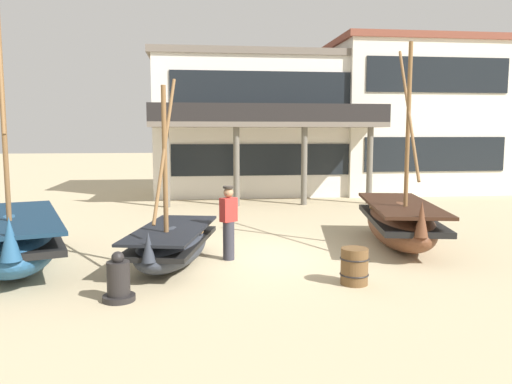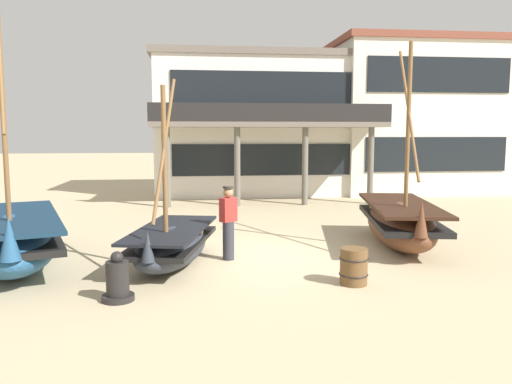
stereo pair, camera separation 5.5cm
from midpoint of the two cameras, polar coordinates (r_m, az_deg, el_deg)
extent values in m
plane|color=tan|center=(11.95, 0.71, -7.25)|extent=(120.00, 120.00, 0.00)
ellipsoid|color=#2D333D|center=(11.29, -9.29, -6.03)|extent=(2.06, 3.66, 0.82)
cube|color=black|center=(11.26, -9.30, -5.53)|extent=(2.04, 3.52, 0.10)
cube|color=black|center=(11.21, -9.33, -4.15)|extent=(2.08, 3.60, 0.06)
cone|color=#2D333D|center=(9.66, -11.90, -6.03)|extent=(0.32, 0.32, 0.57)
cylinder|color=brown|center=(10.62, -10.08, 2.94)|extent=(0.10, 0.10, 3.26)
cylinder|color=brown|center=(10.60, -10.12, 4.93)|extent=(0.46, 1.78, 2.94)
cube|color=brown|center=(11.47, -8.98, -4.36)|extent=(1.27, 0.43, 0.06)
ellipsoid|color=#23517A|center=(12.14, -25.68, -5.01)|extent=(3.29, 5.10, 1.11)
cube|color=black|center=(12.11, -25.72, -4.37)|extent=(3.25, 4.93, 0.13)
cube|color=#132C43|center=(12.05, -25.81, -2.63)|extent=(3.31, 5.03, 0.08)
cone|color=#23517A|center=(9.80, -25.79, -4.73)|extent=(0.47, 0.47, 0.78)
cylinder|color=brown|center=(11.33, -26.42, 8.73)|extent=(0.10, 0.10, 5.28)
cube|color=brown|center=(12.42, -25.78, -2.94)|extent=(1.71, 0.72, 0.06)
ellipsoid|color=brown|center=(13.45, 15.96, -3.52)|extent=(2.30, 4.59, 1.10)
cube|color=black|center=(13.43, 15.98, -2.94)|extent=(2.28, 4.42, 0.13)
cube|color=#351E13|center=(13.37, 16.03, -1.38)|extent=(2.33, 4.51, 0.08)
cone|color=brown|center=(11.35, 18.20, -2.93)|extent=(0.35, 0.35, 0.77)
cylinder|color=brown|center=(12.71, 16.81, 6.44)|extent=(0.10, 0.10, 4.22)
cylinder|color=brown|center=(12.72, 16.89, 8.67)|extent=(0.54, 2.45, 3.16)
cube|color=brown|center=(13.71, 15.74, -1.69)|extent=(1.43, 0.43, 0.06)
cylinder|color=#33333D|center=(11.59, -2.98, -5.46)|extent=(0.26, 0.26, 0.88)
cube|color=#B22D28|center=(11.46, -3.00, -1.99)|extent=(0.42, 0.39, 0.54)
sphere|color=#A87A56|center=(11.41, -3.01, -0.06)|extent=(0.22, 0.22, 0.22)
cylinder|color=#2D2823|center=(11.39, -3.01, 0.54)|extent=(0.24, 0.24, 0.05)
cylinder|color=black|center=(9.25, -15.04, -11.37)|extent=(0.56, 0.56, 0.10)
cylinder|color=black|center=(9.15, -15.10, -9.32)|extent=(0.39, 0.39, 0.59)
sphere|color=black|center=(9.06, -15.17, -7.11)|extent=(0.22, 0.22, 0.22)
cylinder|color=brown|center=(9.94, 11.06, -8.19)|extent=(0.52, 0.52, 0.70)
torus|color=black|center=(9.90, 11.08, -7.33)|extent=(0.56, 0.56, 0.03)
torus|color=black|center=(9.98, 11.04, -9.04)|extent=(0.56, 0.56, 0.03)
cube|color=white|center=(24.55, 0.18, 7.20)|extent=(9.41, 5.20, 6.16)
cube|color=#70665B|center=(24.78, 0.19, 14.69)|extent=(9.79, 5.41, 0.30)
cube|color=black|center=(21.97, 1.02, 3.64)|extent=(7.90, 0.06, 1.35)
cube|color=black|center=(22.02, 1.03, 11.66)|extent=(7.90, 0.06, 1.35)
cube|color=#70665B|center=(20.76, 1.48, 7.55)|extent=(9.41, 2.45, 0.20)
cylinder|color=#666056|center=(19.76, -9.84, 2.74)|extent=(0.24, 0.24, 3.08)
cylinder|color=#666056|center=(19.80, -2.04, 2.84)|extent=(0.24, 0.24, 3.08)
cylinder|color=#666056|center=(20.20, 5.60, 2.89)|extent=(0.24, 0.24, 3.08)
cylinder|color=#666056|center=(20.94, 12.81, 2.89)|extent=(0.24, 0.24, 3.08)
cube|color=black|center=(19.61, 1.98, 8.91)|extent=(9.41, 0.08, 0.70)
cube|color=silver|center=(26.71, 16.89, 7.70)|extent=(7.76, 6.00, 6.92)
cube|color=brown|center=(27.03, 17.16, 15.37)|extent=(8.07, 6.24, 0.30)
cube|color=black|center=(23.98, 19.66, 4.01)|extent=(6.51, 0.06, 1.52)
cube|color=black|center=(24.08, 20.00, 12.26)|extent=(6.51, 0.06, 1.52)
camera|label=1|loc=(0.03, -89.88, 0.01)|focal=35.66mm
camera|label=2|loc=(0.03, 90.12, -0.01)|focal=35.66mm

